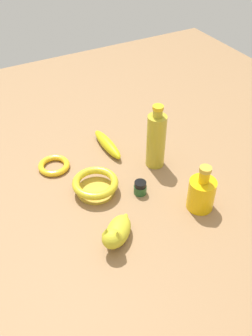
{
  "coord_description": "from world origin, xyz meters",
  "views": [
    {
      "loc": [
        -0.42,
        -0.79,
        0.81
      ],
      "look_at": [
        0.0,
        0.0,
        0.06
      ],
      "focal_mm": 40.78,
      "sensor_mm": 36.0,
      "label": 1
    }
  ],
  "objects_px": {
    "bangle": "(54,166)",
    "nail_polish_jar": "(140,188)",
    "banana": "(107,144)",
    "bottle_short": "(201,193)",
    "bowl": "(95,185)",
    "bottle_tall": "(156,140)",
    "cat_figurine": "(117,233)"
  },
  "relations": [
    {
      "from": "bangle",
      "to": "nail_polish_jar",
      "type": "bearing_deg",
      "value": -51.38
    },
    {
      "from": "banana",
      "to": "bangle",
      "type": "bearing_deg",
      "value": 92.23
    },
    {
      "from": "bottle_short",
      "to": "bangle",
      "type": "height_order",
      "value": "bottle_short"
    },
    {
      "from": "bottle_short",
      "to": "bangle",
      "type": "distance_m",
      "value": 0.49
    },
    {
      "from": "bottle_short",
      "to": "nail_polish_jar",
      "type": "xyz_separation_m",
      "value": [
        -0.13,
        0.13,
        -0.03
      ]
    },
    {
      "from": "bowl",
      "to": "bottle_tall",
      "type": "bearing_deg",
      "value": 7.33
    },
    {
      "from": "cat_figurine",
      "to": "bangle",
      "type": "xyz_separation_m",
      "value": [
        -0.04,
        0.37,
        -0.03
      ]
    },
    {
      "from": "nail_polish_jar",
      "to": "banana",
      "type": "bearing_deg",
      "value": 87.32
    },
    {
      "from": "nail_polish_jar",
      "to": "banana",
      "type": "xyz_separation_m",
      "value": [
        0.01,
        0.25,
        -0.0
      ]
    },
    {
      "from": "bottle_tall",
      "to": "bowl",
      "type": "bearing_deg",
      "value": -172.67
    },
    {
      "from": "nail_polish_jar",
      "to": "bowl",
      "type": "bearing_deg",
      "value": 149.38
    },
    {
      "from": "bottle_short",
      "to": "bottle_tall",
      "type": "bearing_deg",
      "value": 92.84
    },
    {
      "from": "bottle_tall",
      "to": "cat_figurine",
      "type": "distance_m",
      "value": 0.36
    },
    {
      "from": "bottle_tall",
      "to": "bangle",
      "type": "xyz_separation_m",
      "value": [
        -0.3,
        0.14,
        -0.09
      ]
    },
    {
      "from": "bowl",
      "to": "banana",
      "type": "xyz_separation_m",
      "value": [
        0.13,
        0.18,
        -0.01
      ]
    },
    {
      "from": "nail_polish_jar",
      "to": "bangle",
      "type": "bearing_deg",
      "value": 128.62
    },
    {
      "from": "bangle",
      "to": "bottle_tall",
      "type": "bearing_deg",
      "value": -24.6
    },
    {
      "from": "nail_polish_jar",
      "to": "bangle",
      "type": "distance_m",
      "value": 0.31
    },
    {
      "from": "bowl",
      "to": "bottle_short",
      "type": "xyz_separation_m",
      "value": [
        0.24,
        -0.2,
        0.03
      ]
    },
    {
      "from": "cat_figurine",
      "to": "bowl",
      "type": "bearing_deg",
      "value": 80.85
    },
    {
      "from": "banana",
      "to": "cat_figurine",
      "type": "height_order",
      "value": "cat_figurine"
    },
    {
      "from": "bottle_tall",
      "to": "cat_figurine",
      "type": "bearing_deg",
      "value": -138.53
    },
    {
      "from": "bottle_tall",
      "to": "banana",
      "type": "bearing_deg",
      "value": 124.23
    },
    {
      "from": "bowl",
      "to": "bangle",
      "type": "distance_m",
      "value": 0.19
    },
    {
      "from": "bottle_short",
      "to": "banana",
      "type": "height_order",
      "value": "bottle_short"
    },
    {
      "from": "bowl",
      "to": "banana",
      "type": "distance_m",
      "value": 0.22
    },
    {
      "from": "bangle",
      "to": "banana",
      "type": "bearing_deg",
      "value": 3.03
    },
    {
      "from": "cat_figurine",
      "to": "bangle",
      "type": "bearing_deg",
      "value": 96.2
    },
    {
      "from": "nail_polish_jar",
      "to": "bottle_tall",
      "type": "distance_m",
      "value": 0.17
    },
    {
      "from": "banana",
      "to": "cat_figurine",
      "type": "distance_m",
      "value": 0.42
    },
    {
      "from": "bowl",
      "to": "bottle_tall",
      "type": "xyz_separation_m",
      "value": [
        0.23,
        0.03,
        0.07
      ]
    },
    {
      "from": "bottle_short",
      "to": "banana",
      "type": "bearing_deg",
      "value": 106.56
    }
  ]
}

